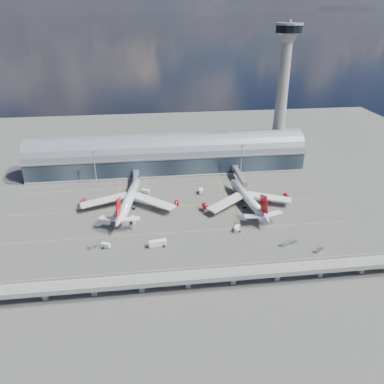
{
  "coord_description": "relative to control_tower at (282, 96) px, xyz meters",
  "views": [
    {
      "loc": [
        -14.07,
        -182.45,
        109.23
      ],
      "look_at": [
        9.8,
        10.0,
        14.0
      ],
      "focal_mm": 35.0,
      "sensor_mm": 36.0,
      "label": 1
    }
  ],
  "objects": [
    {
      "name": "airliner_right",
      "position": [
        -40.26,
        -68.59,
        -46.76
      ],
      "size": [
        56.68,
        59.28,
        18.82
      ],
      "rotation": [
        0.0,
        0.0,
        0.13
      ],
      "color": "white",
      "rests_on": "ground"
    },
    {
      "name": "service_truck_3",
      "position": [
        -53.26,
        -95.42,
        -50.3
      ],
      "size": [
        4.33,
        5.76,
        2.61
      ],
      "rotation": [
        0.0,
        0.0,
        -0.48
      ],
      "color": "silver",
      "rests_on": "ground"
    },
    {
      "name": "guideway",
      "position": [
        -85.0,
        -138.0,
        -46.34
      ],
      "size": [
        220.0,
        8.5,
        7.2
      ],
      "color": "gray",
      "rests_on": "ground"
    },
    {
      "name": "floodlight_mast_left",
      "position": [
        -135.0,
        -28.0,
        -38.0
      ],
      "size": [
        3.0,
        0.7,
        25.7
      ],
      "color": "gray",
      "rests_on": "ground"
    },
    {
      "name": "service_truck_1",
      "position": [
        -123.04,
        -102.98,
        -50.34
      ],
      "size": [
        4.87,
        3.56,
        2.57
      ],
      "rotation": [
        0.0,
        0.0,
        1.18
      ],
      "color": "silver",
      "rests_on": "ground"
    },
    {
      "name": "ground",
      "position": [
        -85.0,
        -83.0,
        -51.64
      ],
      "size": [
        500.0,
        500.0,
        0.0
      ],
      "primitive_type": "plane",
      "color": "#474744",
      "rests_on": "ground"
    },
    {
      "name": "jet_bridge_left",
      "position": [
        -108.49,
        -29.88,
        -46.46
      ],
      "size": [
        4.4,
        28.0,
        7.25
      ],
      "color": "gray",
      "rests_on": "ground"
    },
    {
      "name": "service_truck_4",
      "position": [
        -66.0,
        -47.5,
        -50.1
      ],
      "size": [
        3.05,
        5.47,
        3.04
      ],
      "rotation": [
        0.0,
        0.0,
        -0.1
      ],
      "color": "silver",
      "rests_on": "ground"
    },
    {
      "name": "jet_bridge_right",
      "position": [
        -36.97,
        -31.82,
        -46.46
      ],
      "size": [
        4.4,
        32.0,
        7.25
      ],
      "color": "gray",
      "rests_on": "ground"
    },
    {
      "name": "terminal",
      "position": [
        -85.0,
        -5.01,
        -40.3
      ],
      "size": [
        200.0,
        30.0,
        28.0
      ],
      "color": "#1F2A34",
      "rests_on": "ground"
    },
    {
      "name": "cargo_train_2",
      "position": [
        -16.62,
        -118.98,
        -50.84
      ],
      "size": [
        6.48,
        5.02,
        1.53
      ],
      "rotation": [
        0.0,
        0.0,
        0.98
      ],
      "color": "gray",
      "rests_on": "ground"
    },
    {
      "name": "airliner_left",
      "position": [
        -112.36,
        -62.03,
        -46.08
      ],
      "size": [
        60.39,
        63.57,
        19.44
      ],
      "rotation": [
        0.0,
        0.0,
        -0.18
      ],
      "color": "white",
      "rests_on": "ground"
    },
    {
      "name": "cargo_train_1",
      "position": [
        -29.64,
        -111.55,
        -50.73
      ],
      "size": [
        10.33,
        5.29,
        1.74
      ],
      "rotation": [
        0.0,
        0.0,
        1.2
      ],
      "color": "gray",
      "rests_on": "ground"
    },
    {
      "name": "service_truck_2",
      "position": [
        -96.81,
        -105.01,
        -49.91
      ],
      "size": [
        9.47,
        4.05,
        3.32
      ],
      "rotation": [
        0.0,
        0.0,
        1.73
      ],
      "color": "silver",
      "rests_on": "ground"
    },
    {
      "name": "service_truck_0",
      "position": [
        -109.43,
        -79.23,
        -50.3
      ],
      "size": [
        2.79,
        6.43,
        2.58
      ],
      "rotation": [
        0.0,
        0.0,
        0.12
      ],
      "color": "silver",
      "rests_on": "ground"
    },
    {
      "name": "service_truck_5",
      "position": [
        -102.38,
        -42.38,
        -50.35
      ],
      "size": [
        5.57,
        3.96,
        2.52
      ],
      "rotation": [
        0.0,
        0.0,
        1.15
      ],
      "color": "silver",
      "rests_on": "ground"
    },
    {
      "name": "floodlight_mast_right",
      "position": [
        -35.0,
        -28.0,
        -38.0
      ],
      "size": [
        3.0,
        0.7,
        25.7
      ],
      "color": "gray",
      "rests_on": "ground"
    },
    {
      "name": "control_tower",
      "position": [
        0.0,
        0.0,
        0.0
      ],
      "size": [
        19.0,
        19.0,
        103.0
      ],
      "color": "gray",
      "rests_on": "ground"
    },
    {
      "name": "cargo_train_0",
      "position": [
        -129.55,
        -102.53,
        -50.82
      ],
      "size": [
        4.8,
        3.14,
        1.56
      ],
      "rotation": [
        0.0,
        0.0,
        1.17
      ],
      "color": "gray",
      "rests_on": "ground"
    },
    {
      "name": "taxi_lines",
      "position": [
        -85.0,
        -60.89,
        -51.63
      ],
      "size": [
        200.0,
        80.12,
        0.01
      ],
      "color": "gold",
      "rests_on": "ground"
    }
  ]
}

